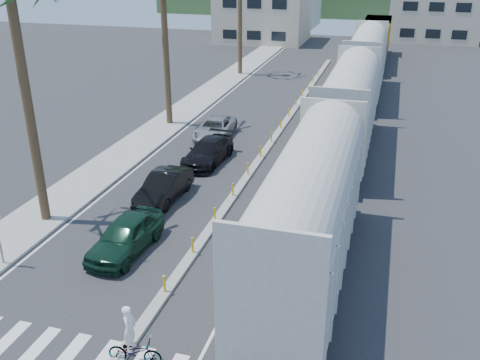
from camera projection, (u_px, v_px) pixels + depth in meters
name	position (u px, v px, depth m)	size (l,w,h in m)	color
ground	(142.00, 327.00, 18.77)	(140.00, 140.00, 0.00)	#28282B
sidewalk	(182.00, 112.00, 42.92)	(3.00, 90.00, 0.15)	gray
rails	(356.00, 116.00, 42.13)	(1.56, 100.00, 0.06)	black
median	(271.00, 142.00, 36.31)	(0.45, 60.00, 0.85)	gray
lane_markings	(259.00, 120.00, 41.33)	(9.42, 90.00, 0.01)	silver
freight_train	(356.00, 89.00, 38.30)	(3.00, 60.94, 5.85)	#AFAEA1
buildings	(307.00, 4.00, 81.75)	(38.00, 27.00, 10.00)	#B6A791
car_lead	(126.00, 235.00, 23.16)	(2.09, 4.69, 1.57)	#103221
car_second	(164.00, 187.00, 27.99)	(1.74, 4.54, 1.48)	black
car_third	(208.00, 151.00, 32.88)	(2.34, 5.08, 1.44)	black
car_rear	(215.00, 128.00, 37.19)	(2.55, 5.03, 1.36)	#A0A2A5
cyclist	(134.00, 346.00, 16.89)	(1.05, 1.92, 2.17)	#9EA0A5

